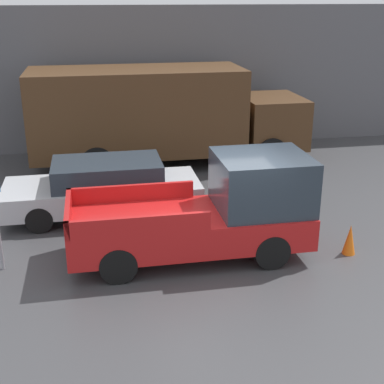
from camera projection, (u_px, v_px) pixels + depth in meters
name	position (u px, v px, depth m)	size (l,w,h in m)	color
ground_plane	(221.00, 260.00, 11.36)	(60.00, 60.00, 0.00)	#3D3D3F
building_wall	(161.00, 78.00, 19.00)	(28.00, 0.15, 4.97)	#56565B
pickup_truck	(213.00, 211.00, 11.30)	(5.04, 1.93, 2.17)	red
car	(104.00, 187.00, 13.50)	(4.89, 1.91, 1.42)	#B7BABF
delivery_truck	(158.00, 113.00, 17.20)	(8.82, 2.63, 3.13)	#472D19
newspaper_box	(217.00, 131.00, 19.73)	(0.45, 0.40, 1.07)	red
traffic_cone	(350.00, 239.00, 11.54)	(0.28, 0.28, 0.67)	orange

